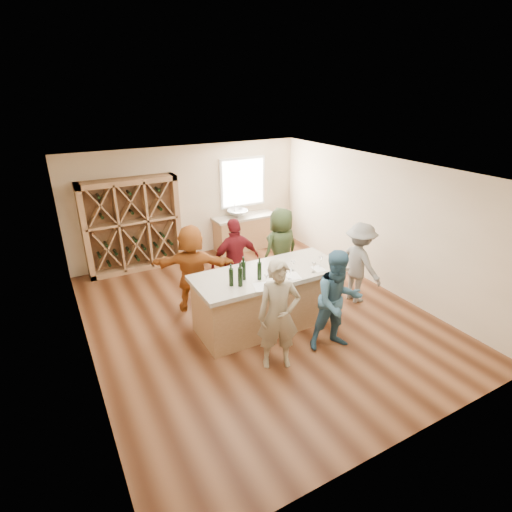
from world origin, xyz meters
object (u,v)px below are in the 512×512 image
wine_bottle_e (259,271)px  person_far_left (192,268)px  person_far_mid (236,261)px  wine_rack (132,226)px  wine_bottle_b (240,277)px  person_server (359,263)px  wine_bottle_a (231,277)px  person_near_left (279,315)px  sink (238,213)px  person_far_right (281,249)px  wine_bottle_c (244,270)px  tasting_counter_base (268,300)px  person_near_right (337,301)px

wine_bottle_e → person_far_left: 1.60m
wine_bottle_e → person_far_mid: (0.18, 1.30, -0.36)m
wine_rack → wine_bottle_b: size_ratio=6.67×
person_server → wine_bottle_a: bearing=87.5°
person_near_left → wine_rack: bearing=124.4°
sink → wine_rack: bearing=178.5°
person_far_right → wine_bottle_c: bearing=30.9°
wine_rack → person_near_left: wine_rack is taller
wine_bottle_b → person_far_mid: person_far_mid is taller
tasting_counter_base → wine_bottle_c: 0.92m
wine_bottle_e → person_server: (2.35, 0.11, -0.40)m
person_far_mid → wine_rack: bearing=-59.6°
wine_bottle_b → person_far_right: (1.67, 1.41, -0.35)m
wine_bottle_c → person_near_left: person_near_left is taller
wine_bottle_a → person_far_mid: size_ratio=0.17×
wine_bottle_b → person_near_left: person_near_left is taller
person_far_mid → person_near_left: bearing=81.9°
person_near_right → wine_bottle_c: bearing=150.2°
sink → person_server: person_server is taller
wine_bottle_a → person_near_left: person_near_left is taller
person_far_mid → person_far_right: size_ratio=0.98×
person_far_right → wine_bottle_a: bearing=28.5°
person_near_left → person_server: 2.71m
sink → wine_bottle_c: size_ratio=1.64×
wine_bottle_a → person_server: bearing=1.7°
wine_rack → wine_bottle_e: 4.03m
wine_bottle_e → person_far_left: size_ratio=0.18×
wine_rack → person_far_mid: (1.43, -2.54, -0.22)m
wine_bottle_e → person_far_mid: 1.36m
person_far_mid → sink: bearing=-116.3°
wine_bottle_a → wine_bottle_e: (0.51, -0.02, 0.00)m
person_near_right → person_far_mid: bearing=121.3°
wine_bottle_a → wine_bottle_c: wine_bottle_c is taller
wine_rack → wine_bottle_c: (1.01, -3.70, 0.15)m
person_near_left → person_server: bearing=43.2°
sink → person_near_left: bearing=-109.2°
wine_bottle_b → wine_rack: bearing=102.4°
wine_rack → person_far_mid: bearing=-60.6°
wine_rack → person_near_left: (1.08, -4.72, -0.20)m
wine_bottle_b → sink: bearing=64.2°
wine_bottle_a → person_far_mid: 1.50m
wine_bottle_c → person_far_left: 1.40m
wine_rack → sink: size_ratio=4.06×
wine_rack → tasting_counter_base: wine_rack is taller
wine_rack → person_far_mid: 2.92m
tasting_counter_base → wine_rack: bearing=113.0°
wine_bottle_b → person_near_right: size_ratio=0.19×
person_near_left → person_far_mid: bearing=102.5°
sink → wine_bottle_e: 4.04m
wine_rack → wine_bottle_a: bearing=-79.2°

